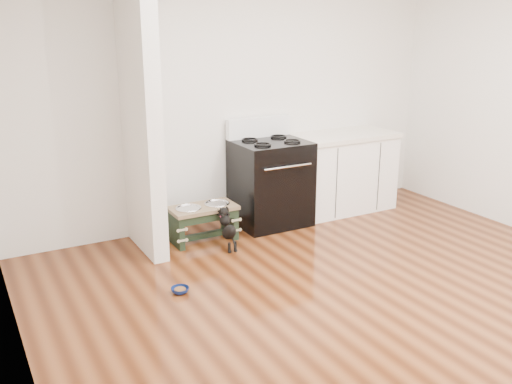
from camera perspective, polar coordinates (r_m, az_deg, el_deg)
ground at (r=4.60m, az=12.53°, el=-11.59°), size 5.00×5.00×0.00m
room_shell at (r=4.10m, az=13.97°, el=8.77°), size 5.00×5.00×5.00m
partition_wall at (r=5.39m, az=-11.49°, el=7.85°), size 0.15×0.80×2.70m
oven_range at (r=6.19m, az=1.45°, el=1.07°), size 0.76×0.69×1.14m
cabinet_run at (r=6.74m, az=8.59°, el=1.98°), size 1.24×0.64×0.91m
dog_feeder at (r=5.77m, az=-5.28°, el=-2.44°), size 0.67×0.36×0.38m
puppy at (r=5.57m, az=-2.87°, el=-3.54°), size 0.12×0.34×0.41m
floor_bowl at (r=4.81m, az=-7.60°, el=-9.71°), size 0.19×0.19×0.05m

